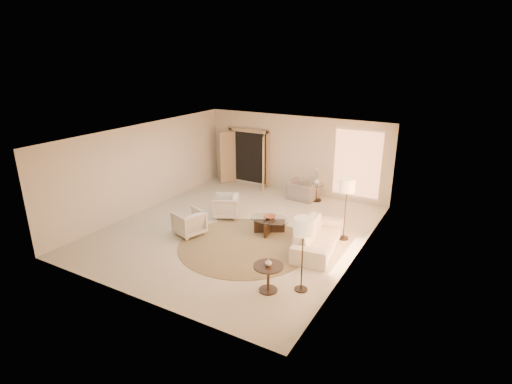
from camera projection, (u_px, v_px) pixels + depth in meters
The scene contains 18 objects.
room at pixel (237, 184), 11.25m from camera, with size 7.04×8.04×2.83m.
windows_right at pixel (358, 206), 9.73m from camera, with size 0.10×6.40×2.40m, color #EC975E, non-canonical shape.
window_back_corner at pixel (357, 164), 13.43m from camera, with size 1.70×0.10×2.40m, color #EC975E, non-canonical shape.
curtains_right at pixel (366, 197), 10.51m from camera, with size 0.06×5.20×2.60m, color beige, non-canonical shape.
french_doors at pixel (248, 158), 15.38m from camera, with size 1.95×0.66×2.16m.
area_rug at pixel (245, 245), 10.71m from camera, with size 3.57×3.57×0.01m, color #483A24.
sofa at pixel (318, 237), 10.42m from camera, with size 2.32×0.91×0.68m, color beige.
armchair_left at pixel (226, 205), 12.46m from camera, with size 0.76×0.71×0.78m, color beige.
armchair_right at pixel (189, 222), 11.26m from camera, with size 0.74×0.70×0.77m, color beige.
accent_chair at pixel (303, 188), 13.95m from camera, with size 0.97×0.63×0.85m, color gray.
coffee_table at pixel (269, 224), 11.39m from camera, with size 1.55×1.55×0.43m.
end_table at pixel (268, 274), 8.53m from camera, with size 0.65×0.65×0.61m.
side_table at pixel (316, 191), 13.86m from camera, with size 0.52×0.52×0.60m.
floor_lamp_near at pixel (347, 188), 10.61m from camera, with size 0.42×0.42×1.75m.
floor_lamp_far at pixel (303, 230), 8.23m from camera, with size 0.41×0.41×1.69m.
bowl at pixel (270, 217), 11.33m from camera, with size 0.33×0.33×0.08m, color brown.
end_vase at pixel (268, 262), 8.45m from camera, with size 0.15×0.15×0.16m, color silver.
side_vase at pixel (317, 181), 13.75m from camera, with size 0.22×0.22×0.23m, color silver.
Camera 1 is at (5.76, -9.03, 4.88)m, focal length 28.00 mm.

